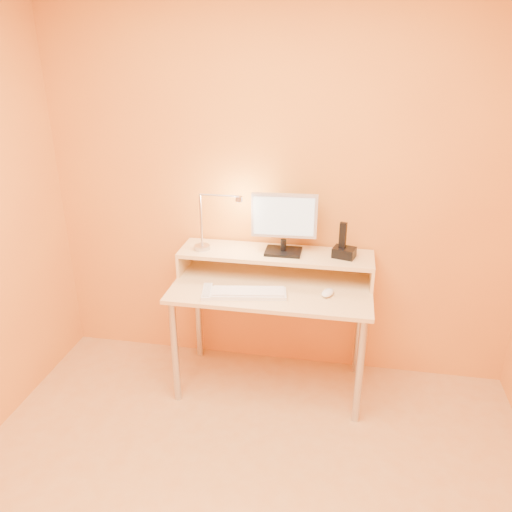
% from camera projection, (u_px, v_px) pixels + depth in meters
% --- Properties ---
extents(wall_back, '(3.00, 0.04, 2.50)m').
position_uv_depth(wall_back, '(281.00, 187.00, 3.15)').
color(wall_back, orange).
rests_on(wall_back, floor).
extents(desk_leg_fl, '(0.04, 0.04, 0.69)m').
position_uv_depth(desk_leg_fl, '(175.00, 352.00, 3.08)').
color(desk_leg_fl, '#B9B9C4').
rests_on(desk_leg_fl, floor).
extents(desk_leg_fr, '(0.04, 0.04, 0.69)m').
position_uv_depth(desk_leg_fr, '(359.00, 372.00, 2.90)').
color(desk_leg_fr, '#B9B9C4').
rests_on(desk_leg_fr, floor).
extents(desk_leg_bl, '(0.04, 0.04, 0.69)m').
position_uv_depth(desk_leg_bl, '(198.00, 312.00, 3.53)').
color(desk_leg_bl, '#B9B9C4').
rests_on(desk_leg_bl, floor).
extents(desk_leg_br, '(0.04, 0.04, 0.69)m').
position_uv_depth(desk_leg_br, '(359.00, 327.00, 3.35)').
color(desk_leg_br, '#B9B9C4').
rests_on(desk_leg_br, floor).
extents(desk_lower, '(1.20, 0.60, 0.02)m').
position_uv_depth(desk_lower, '(272.00, 288.00, 3.07)').
color(desk_lower, '#ECC489').
rests_on(desk_lower, floor).
extents(shelf_riser_left, '(0.02, 0.30, 0.14)m').
position_uv_depth(shelf_riser_left, '(185.00, 259.00, 3.28)').
color(shelf_riser_left, '#ECC489').
rests_on(shelf_riser_left, desk_lower).
extents(shelf_riser_right, '(0.02, 0.30, 0.14)m').
position_uv_depth(shelf_riser_right, '(372.00, 273.00, 3.08)').
color(shelf_riser_right, '#ECC489').
rests_on(shelf_riser_right, desk_lower).
extents(desk_shelf, '(1.20, 0.30, 0.02)m').
position_uv_depth(desk_shelf, '(276.00, 254.00, 3.15)').
color(desk_shelf, '#ECC489').
rests_on(desk_shelf, desk_lower).
extents(monitor_foot, '(0.22, 0.16, 0.02)m').
position_uv_depth(monitor_foot, '(283.00, 252.00, 3.13)').
color(monitor_foot, black).
rests_on(monitor_foot, desk_shelf).
extents(monitor_neck, '(0.04, 0.04, 0.07)m').
position_uv_depth(monitor_neck, '(283.00, 245.00, 3.11)').
color(monitor_neck, black).
rests_on(monitor_neck, monitor_foot).
extents(monitor_panel, '(0.40, 0.06, 0.27)m').
position_uv_depth(monitor_panel, '(284.00, 216.00, 3.05)').
color(monitor_panel, '#AEAEB6').
rests_on(monitor_panel, monitor_neck).
extents(monitor_back, '(0.36, 0.03, 0.23)m').
position_uv_depth(monitor_back, '(285.00, 214.00, 3.07)').
color(monitor_back, black).
rests_on(monitor_back, monitor_panel).
extents(monitor_screen, '(0.36, 0.02, 0.23)m').
position_uv_depth(monitor_screen, '(284.00, 217.00, 3.04)').
color(monitor_screen, silver).
rests_on(monitor_screen, monitor_panel).
extents(lamp_base, '(0.10, 0.10, 0.02)m').
position_uv_depth(lamp_base, '(202.00, 247.00, 3.19)').
color(lamp_base, '#B9B9C4').
rests_on(lamp_base, desk_shelf).
extents(lamp_post, '(0.01, 0.01, 0.33)m').
position_uv_depth(lamp_post, '(201.00, 220.00, 3.12)').
color(lamp_post, '#B9B9C4').
rests_on(lamp_post, lamp_base).
extents(lamp_arm, '(0.24, 0.01, 0.01)m').
position_uv_depth(lamp_arm, '(219.00, 195.00, 3.03)').
color(lamp_arm, '#B9B9C4').
rests_on(lamp_arm, lamp_post).
extents(lamp_head, '(0.04, 0.04, 0.03)m').
position_uv_depth(lamp_head, '(239.00, 199.00, 3.02)').
color(lamp_head, '#B9B9C4').
rests_on(lamp_head, lamp_arm).
extents(lamp_bulb, '(0.03, 0.03, 0.00)m').
position_uv_depth(lamp_bulb, '(239.00, 201.00, 3.03)').
color(lamp_bulb, '#FFEAC6').
rests_on(lamp_bulb, lamp_head).
extents(phone_dock, '(0.15, 0.13, 0.06)m').
position_uv_depth(phone_dock, '(344.00, 253.00, 3.06)').
color(phone_dock, black).
rests_on(phone_dock, desk_shelf).
extents(phone_handset, '(0.05, 0.03, 0.16)m').
position_uv_depth(phone_handset, '(343.00, 235.00, 3.02)').
color(phone_handset, black).
rests_on(phone_handset, phone_dock).
extents(phone_led, '(0.01, 0.00, 0.04)m').
position_uv_depth(phone_led, '(352.00, 256.00, 3.01)').
color(phone_led, '#233DF8').
rests_on(phone_led, phone_dock).
extents(keyboard, '(0.45, 0.21, 0.02)m').
position_uv_depth(keyboard, '(248.00, 293.00, 2.96)').
color(keyboard, silver).
rests_on(keyboard, desk_lower).
extents(mouse, '(0.09, 0.12, 0.04)m').
position_uv_depth(mouse, '(328.00, 293.00, 2.95)').
color(mouse, silver).
rests_on(mouse, desk_lower).
extents(remote_control, '(0.09, 0.20, 0.02)m').
position_uv_depth(remote_control, '(207.00, 292.00, 2.98)').
color(remote_control, silver).
rests_on(remote_control, desk_lower).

